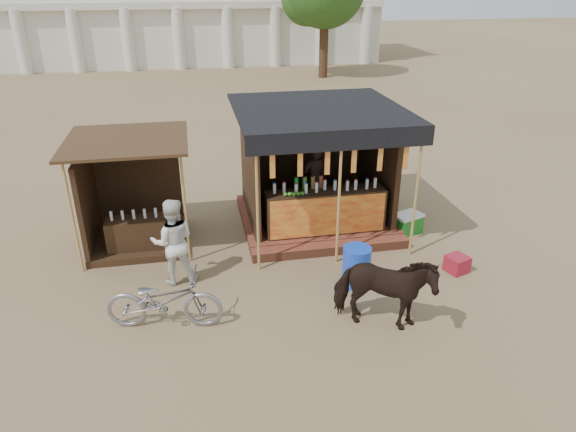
# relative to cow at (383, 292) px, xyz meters

# --- Properties ---
(ground) EXTENTS (120.00, 120.00, 0.00)m
(ground) POSITION_rel_cow_xyz_m (-1.13, 0.68, -0.70)
(ground) COLOR #846B4C
(ground) RESTS_ON ground
(main_stall) EXTENTS (3.60, 3.61, 2.78)m
(main_stall) POSITION_rel_cow_xyz_m (-0.13, 4.04, 0.33)
(main_stall) COLOR brown
(main_stall) RESTS_ON ground
(secondary_stall) EXTENTS (2.40, 2.40, 2.38)m
(secondary_stall) POSITION_rel_cow_xyz_m (-4.30, 3.92, 0.15)
(secondary_stall) COLOR #3A2615
(secondary_stall) RESTS_ON ground
(cow) EXTENTS (1.81, 1.35, 1.39)m
(cow) POSITION_rel_cow_xyz_m (0.00, 0.00, 0.00)
(cow) COLOR black
(cow) RESTS_ON ground
(motorbike) EXTENTS (2.00, 0.99, 1.01)m
(motorbike) POSITION_rel_cow_xyz_m (-3.51, 0.72, -0.19)
(motorbike) COLOR gray
(motorbike) RESTS_ON ground
(bystander) EXTENTS (0.83, 0.65, 1.70)m
(bystander) POSITION_rel_cow_xyz_m (-3.34, 2.11, 0.15)
(bystander) COLOR silver
(bystander) RESTS_ON ground
(blue_barrel) EXTENTS (0.55, 0.55, 0.78)m
(blue_barrel) POSITION_rel_cow_xyz_m (-0.01, 1.34, -0.31)
(blue_barrel) COLOR blue
(blue_barrel) RESTS_ON ground
(red_crate) EXTENTS (0.48, 0.49, 0.33)m
(red_crate) POSITION_rel_cow_xyz_m (2.10, 1.40, -0.53)
(red_crate) COLOR maroon
(red_crate) RESTS_ON ground
(cooler) EXTENTS (0.75, 0.64, 0.46)m
(cooler) POSITION_rel_cow_xyz_m (1.81, 3.20, -0.46)
(cooler) COLOR #1A771F
(cooler) RESTS_ON ground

